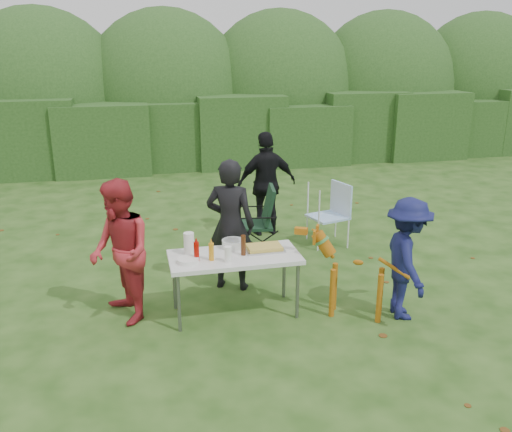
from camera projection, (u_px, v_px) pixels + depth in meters
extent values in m
plane|color=#1E4211|center=(234.00, 313.00, 6.43)|extent=(80.00, 80.00, 0.00)
cube|color=#23471C|center=(173.00, 135.00, 13.59)|extent=(22.00, 1.40, 1.70)
ellipsoid|color=#3D6628|center=(167.00, 98.00, 14.84)|extent=(20.00, 2.60, 3.20)
cube|color=silver|center=(234.00, 257.00, 6.23)|extent=(1.50, 0.70, 0.05)
cylinder|color=slate|center=(179.00, 303.00, 5.93)|extent=(0.04, 0.04, 0.69)
cylinder|color=slate|center=(297.00, 291.00, 6.23)|extent=(0.04, 0.04, 0.69)
cylinder|color=slate|center=(174.00, 282.00, 6.45)|extent=(0.04, 0.04, 0.69)
cylinder|color=slate|center=(284.00, 272.00, 6.75)|extent=(0.04, 0.04, 0.69)
imported|color=black|center=(230.00, 225.00, 6.88)|extent=(0.74, 0.63, 1.71)
imported|color=#AF262F|center=(120.00, 252.00, 6.06)|extent=(0.85, 0.96, 1.66)
imported|color=black|center=(267.00, 184.00, 8.87)|extent=(1.04, 0.52, 1.72)
imported|color=#131748|center=(407.00, 259.00, 6.17)|extent=(0.69, 1.01, 1.43)
cube|color=#B7B7BA|center=(264.00, 249.00, 6.37)|extent=(0.45, 0.30, 0.02)
cube|color=gold|center=(264.00, 247.00, 6.36)|extent=(0.40, 0.26, 0.04)
cylinder|color=orange|center=(211.00, 252.00, 6.05)|extent=(0.06, 0.06, 0.20)
cylinder|color=#9D0B03|center=(196.00, 251.00, 6.03)|extent=(0.06, 0.06, 0.22)
cylinder|color=#47230F|center=(243.00, 245.00, 6.19)|extent=(0.06, 0.06, 0.24)
cylinder|color=white|center=(189.00, 244.00, 6.21)|extent=(0.12, 0.12, 0.26)
cylinder|color=white|center=(228.00, 254.00, 6.00)|extent=(0.08, 0.08, 0.18)
cylinder|color=silver|center=(233.00, 244.00, 6.42)|extent=(0.26, 0.26, 0.10)
cylinder|color=white|center=(188.00, 261.00, 6.00)|extent=(0.24, 0.24, 0.05)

